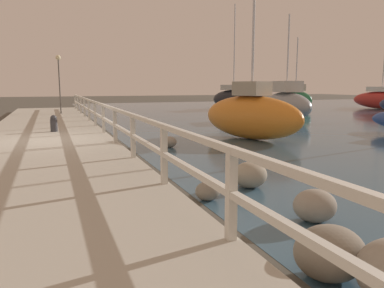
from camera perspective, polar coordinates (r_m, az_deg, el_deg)
ground_plane at (r=12.30m, az=-21.34°, el=-0.68°), size 120.00×120.00×0.00m
dock_walkway at (r=12.28m, az=-21.38°, el=-0.06°), size 4.04×36.00×0.27m
railing at (r=12.32m, az=-12.62°, el=4.22°), size 0.10×32.50×1.02m
boulder_water_edge at (r=6.34m, az=2.43°, el=-7.16°), size 0.43×0.39×0.32m
boulder_downstream at (r=5.63m, az=18.20°, el=-8.91°), size 0.62×0.56×0.47m
boulder_far_strip at (r=7.16m, az=8.82°, el=-4.66°), size 0.66×0.59×0.50m
boulder_near_dock at (r=4.09m, az=20.23°, el=-15.28°), size 0.73×0.65×0.55m
boulder_mid_strip at (r=11.67m, az=-3.51°, el=0.31°), size 0.47×0.42×0.35m
mooring_bollard at (r=14.40m, az=-20.31°, el=2.97°), size 0.25×0.25×0.60m
dock_lamp at (r=23.63m, az=-19.65°, el=10.78°), size 0.30×0.30×3.42m
sailboat_gray at (r=22.26m, az=14.14°, el=5.97°), size 2.40×5.45×5.85m
sailboat_green at (r=31.09m, az=15.47°, el=6.64°), size 1.93×3.24×5.64m
sailboat_orange at (r=13.63m, az=9.04°, el=4.33°), size 2.80×4.41×6.82m
sailboat_red at (r=35.22m, az=26.89°, el=6.13°), size 1.65×5.68×8.11m
sailboat_black at (r=30.61m, az=6.34°, el=6.89°), size 2.57×5.07×8.22m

